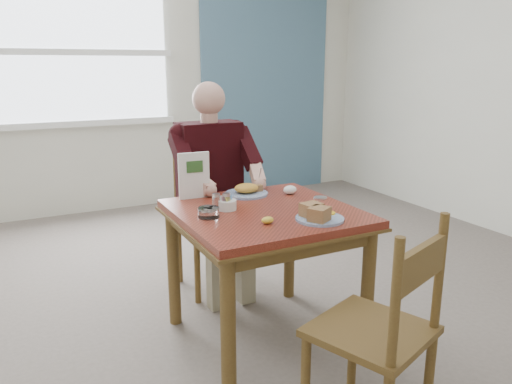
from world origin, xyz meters
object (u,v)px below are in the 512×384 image
table (265,230)px  diner (213,173)px  near_plate (317,214)px  far_plate (247,191)px  chair_near (382,332)px  chair_far (209,218)px

table → diner: (0.00, 0.71, 0.17)m
near_plate → far_plate: (-0.09, 0.60, -0.00)m
chair_near → near_plate: size_ratio=3.07×
chair_far → diner: diner is taller
chair_far → near_plate: chair_far is taller
diner → far_plate: bearing=-82.6°
far_plate → near_plate: bearing=-81.4°
chair_near → far_plate: size_ratio=3.52×
near_plate → table: bearing=116.7°
chair_far → table: bearing=-90.0°
chair_near → diner: diner is taller
diner → near_plate: 1.00m
diner → near_plate: (0.14, -0.99, -0.03)m
chair_near → far_plate: 1.24m
chair_far → near_plate: bearing=-82.5°
table → chair_far: size_ratio=0.97×
chair_near → diner: bearing=91.6°
near_plate → far_plate: bearing=98.6°
table → near_plate: 0.34m
diner → far_plate: (0.05, -0.39, -0.04)m
chair_far → chair_near: same height
table → chair_near: bearing=-87.2°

